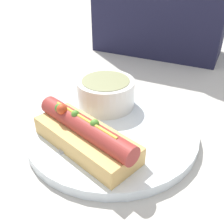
% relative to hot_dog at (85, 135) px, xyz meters
% --- Properties ---
extents(ground_plane, '(4.00, 4.00, 0.00)m').
position_rel_hot_dog_xyz_m(ground_plane, '(0.01, 0.07, -0.04)').
color(ground_plane, '#BCB7AD').
extents(dinner_plate, '(0.29, 0.29, 0.02)m').
position_rel_hot_dog_xyz_m(dinner_plate, '(0.01, 0.07, -0.03)').
color(dinner_plate, white).
rests_on(dinner_plate, ground_plane).
extents(hot_dog, '(0.19, 0.12, 0.06)m').
position_rel_hot_dog_xyz_m(hot_dog, '(0.00, 0.00, 0.00)').
color(hot_dog, '#DBAD60').
rests_on(hot_dog, dinner_plate).
extents(soup_bowl, '(0.11, 0.11, 0.05)m').
position_rel_hot_dog_xyz_m(soup_bowl, '(-0.03, 0.13, 0.01)').
color(soup_bowl, silver).
rests_on(soup_bowl, dinner_plate).
extents(spoon, '(0.12, 0.15, 0.01)m').
position_rel_hot_dog_xyz_m(spoon, '(-0.11, 0.07, -0.02)').
color(spoon, '#B7B7BC').
rests_on(spoon, dinner_plate).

